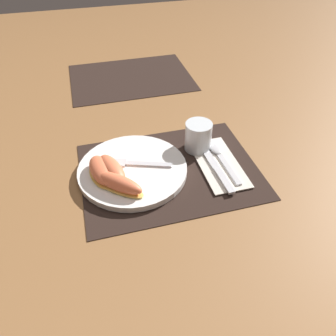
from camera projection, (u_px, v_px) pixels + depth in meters
The scene contains 12 objects.
ground_plane at pixel (170, 171), 0.83m from camera, with size 3.00×3.00×0.00m, color olive.
placemat at pixel (170, 170), 0.82m from camera, with size 0.44×0.33×0.00m.
placemat_far at pixel (130, 77), 1.22m from camera, with size 0.44×0.33×0.00m.
plate at pixel (133, 170), 0.81m from camera, with size 0.27×0.27×0.02m.
juice_glass at pixel (198, 138), 0.87m from camera, with size 0.07×0.07×0.08m.
napkin at pixel (218, 164), 0.84m from camera, with size 0.10×0.21×0.00m.
knife at pixel (214, 165), 0.83m from camera, with size 0.02×0.23×0.01m.
spoon at pixel (219, 153), 0.86m from camera, with size 0.04×0.18×0.01m.
fork at pixel (129, 163), 0.81m from camera, with size 0.18×0.08×0.00m.
citrus_wedge_0 at pixel (101, 171), 0.77m from camera, with size 0.07×0.12×0.03m.
citrus_wedge_1 at pixel (113, 171), 0.77m from camera, with size 0.08×0.13×0.04m.
citrus_wedge_2 at pixel (118, 183), 0.74m from camera, with size 0.12×0.12×0.04m.
Camera 1 is at (-0.17, -0.59, 0.55)m, focal length 35.00 mm.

